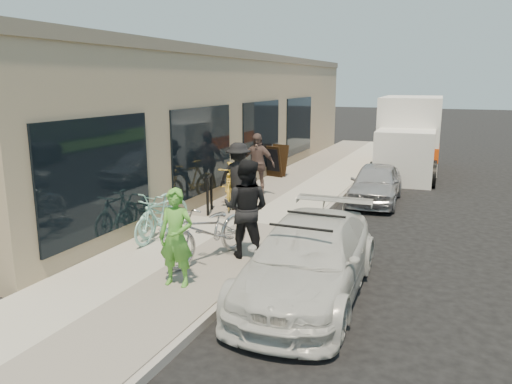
% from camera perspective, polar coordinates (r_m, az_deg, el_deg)
% --- Properties ---
extents(ground, '(120.00, 120.00, 0.00)m').
position_cam_1_polar(ground, '(8.36, 2.14, -10.92)').
color(ground, black).
rests_on(ground, ground).
extents(sidewalk, '(3.00, 34.00, 0.15)m').
position_cam_1_polar(sidewalk, '(11.68, -1.86, -3.65)').
color(sidewalk, '#AEAA9C').
rests_on(sidewalk, ground).
extents(curb, '(0.12, 34.00, 0.13)m').
position_cam_1_polar(curb, '(11.15, 5.42, -4.54)').
color(curb, gray).
rests_on(curb, ground).
extents(storefront, '(3.60, 20.00, 4.22)m').
position_cam_1_polar(storefront, '(17.16, -4.87, 8.46)').
color(storefront, tan).
rests_on(storefront, ground).
extents(bike_rack, '(0.26, 0.63, 0.93)m').
position_cam_1_polar(bike_rack, '(12.30, -5.35, 0.21)').
color(bike_rack, black).
rests_on(bike_rack, sidewalk).
extents(sandwich_board, '(0.78, 0.79, 1.06)m').
position_cam_1_polar(sandwich_board, '(16.99, 2.25, 3.60)').
color(sandwich_board, black).
rests_on(sandwich_board, sidewalk).
extents(sedan_white, '(1.91, 4.27, 1.26)m').
position_cam_1_polar(sedan_white, '(7.92, 6.03, -7.62)').
color(sedan_white, silver).
rests_on(sedan_white, ground).
extents(sedan_silver, '(1.44, 3.27, 1.09)m').
position_cam_1_polar(sedan_silver, '(14.31, 13.53, 0.97)').
color(sedan_silver, '#A8A7AD').
rests_on(sedan_silver, ground).
extents(moving_truck, '(2.37, 5.73, 2.77)m').
position_cam_1_polar(moving_truck, '(19.45, 17.09, 5.78)').
color(moving_truck, silver).
rests_on(moving_truck, ground).
extents(tandem_bike, '(1.28, 2.22, 1.10)m').
position_cam_1_polar(tandem_bike, '(9.05, -5.41, -4.40)').
color(tandem_bike, silver).
rests_on(tandem_bike, sidewalk).
extents(woman_rider, '(0.61, 0.44, 1.57)m').
position_cam_1_polar(woman_rider, '(7.94, -9.11, -5.16)').
color(woman_rider, '#52A035').
rests_on(woman_rider, sidewalk).
extents(man_standing, '(0.93, 0.75, 1.82)m').
position_cam_1_polar(man_standing, '(9.09, -1.14, -1.90)').
color(man_standing, black).
rests_on(man_standing, sidewalk).
extents(cruiser_bike_a, '(0.52, 1.56, 0.92)m').
position_cam_1_polar(cruiser_bike_a, '(10.35, -11.11, -2.93)').
color(cruiser_bike_a, '#88CABB').
rests_on(cruiser_bike_a, sidewalk).
extents(cruiser_bike_b, '(0.69, 1.76, 0.91)m').
position_cam_1_polar(cruiser_bike_b, '(10.85, -10.41, -2.20)').
color(cruiser_bike_b, '#88CABB').
rests_on(cruiser_bike_b, sidewalk).
extents(cruiser_bike_c, '(1.22, 1.89, 1.10)m').
position_cam_1_polar(cruiser_bike_c, '(12.95, -3.08, 0.81)').
color(cruiser_bike_c, gold).
rests_on(cruiser_bike_c, sidewalk).
extents(bystander_a, '(1.16, 0.73, 1.71)m').
position_cam_1_polar(bystander_a, '(12.48, -2.02, 1.79)').
color(bystander_a, black).
rests_on(bystander_a, sidewalk).
extents(bystander_b, '(1.07, 0.52, 1.77)m').
position_cam_1_polar(bystander_b, '(14.12, 0.10, 3.18)').
color(bystander_b, brown).
rests_on(bystander_b, sidewalk).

